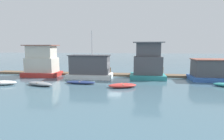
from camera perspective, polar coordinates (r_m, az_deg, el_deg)
name	(u,v)px	position (r m, az deg, el deg)	size (l,w,h in m)	color
ground_plane	(113,78)	(26.51, 0.30, -2.71)	(200.00, 200.00, 0.00)	#426070
dock_walkway	(115,74)	(29.16, 1.02, -1.46)	(42.40, 1.96, 0.30)	brown
houseboat_red	(42,62)	(30.48, -21.92, 2.30)	(5.54, 3.65, 5.04)	red
houseboat_white	(90,67)	(26.85, -7.23, 0.88)	(6.69, 3.63, 7.12)	white
houseboat_teal	(148,63)	(26.52, 11.59, 2.13)	(5.13, 3.62, 5.45)	teal
houseboat_blue	(216,70)	(28.66, 30.90, -0.13)	(7.02, 3.70, 3.04)	#3866B7
dinghy_white	(2,83)	(26.00, -32.17, -3.54)	(3.65, 2.10, 0.51)	white
dinghy_grey	(40,84)	(23.30, -22.46, -4.16)	(3.86, 2.11, 0.47)	gray
dinghy_navy	(80,82)	(22.98, -10.26, -3.98)	(3.99, 1.17, 0.37)	navy
dinghy_red	(122,85)	(20.62, 3.42, -5.05)	(3.60, 2.26, 0.49)	red
mooring_post_far_left	(110,72)	(27.95, -0.57, -0.65)	(0.24, 0.24, 1.47)	brown
mooring_post_far_right	(163,72)	(27.92, 16.21, -0.78)	(0.21, 0.21, 1.65)	#846B4C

